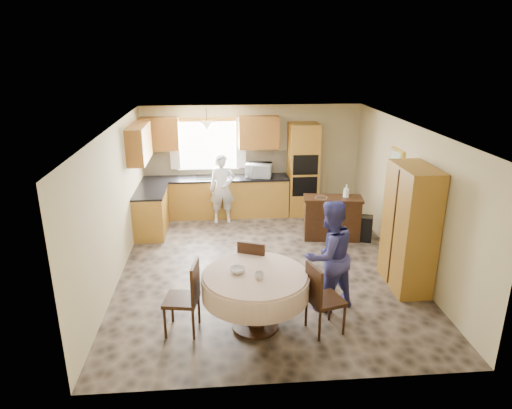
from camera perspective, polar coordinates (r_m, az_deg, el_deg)
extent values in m
cube|color=#6F5D4E|center=(8.24, 1.06, -7.75)|extent=(5.00, 6.00, 0.01)
cube|color=white|center=(7.45, 1.18, 9.66)|extent=(5.00, 6.00, 0.01)
cube|color=tan|center=(10.63, -0.54, 5.66)|extent=(5.00, 0.02, 2.50)
cube|color=tan|center=(5.03, 4.66, -10.41)|extent=(5.00, 0.02, 2.50)
cube|color=tan|center=(7.91, -17.20, 0.01)|extent=(0.02, 6.00, 2.50)
cube|color=tan|center=(8.38, 18.38, 0.94)|extent=(0.02, 6.00, 2.50)
cube|color=white|center=(10.51, -6.03, 7.35)|extent=(1.40, 0.03, 1.10)
cube|color=white|center=(10.50, -10.17, 7.42)|extent=(0.22, 0.02, 1.15)
cube|color=white|center=(10.46, -1.90, 7.67)|extent=(0.22, 0.02, 1.15)
cube|color=gold|center=(10.54, -5.02, 0.88)|extent=(3.30, 0.60, 0.88)
cube|color=black|center=(10.40, -5.09, 3.29)|extent=(3.30, 0.64, 0.04)
cube|color=gold|center=(9.79, -12.94, -0.99)|extent=(0.60, 1.20, 0.88)
cube|color=black|center=(9.65, -13.14, 1.58)|extent=(0.64, 1.20, 0.04)
cube|color=#CCB990|center=(10.61, -5.14, 5.17)|extent=(3.30, 0.02, 0.55)
cube|color=#AB732A|center=(10.39, -11.96, 8.65)|extent=(0.85, 0.33, 0.72)
cube|color=#AB732A|center=(10.35, 0.36, 9.02)|extent=(0.90, 0.33, 0.72)
cube|color=#AB732A|center=(9.42, -14.42, 7.42)|extent=(0.33, 1.20, 0.72)
cube|color=gold|center=(10.53, 5.86, 4.35)|extent=(0.66, 0.62, 2.12)
cube|color=black|center=(10.18, 6.22, 4.94)|extent=(0.56, 0.01, 0.45)
cube|color=black|center=(10.31, 6.12, 2.24)|extent=(0.56, 0.01, 0.45)
cone|color=beige|center=(9.95, -6.18, 9.72)|extent=(0.36, 0.36, 0.18)
cube|color=#3C2210|center=(9.38, 9.47, -1.83)|extent=(1.21, 0.63, 0.83)
cube|color=black|center=(9.46, 13.18, -2.90)|extent=(0.44, 0.37, 0.52)
cube|color=gold|center=(7.62, 18.64, -2.82)|extent=(0.53, 1.05, 2.01)
cylinder|color=#3C2210|center=(6.42, -0.08, -12.20)|extent=(0.22, 0.22, 0.77)
cylinder|color=#3C2210|center=(6.62, -0.08, -14.90)|extent=(0.65, 0.65, 0.04)
cylinder|color=beige|center=(6.21, -0.08, -8.86)|extent=(1.40, 1.40, 0.05)
cylinder|color=beige|center=(6.29, -0.08, -10.07)|extent=(1.46, 1.46, 0.30)
cube|color=#3C2210|center=(6.39, -9.31, -11.67)|extent=(0.51, 0.51, 0.05)
cube|color=#3C2210|center=(6.21, -7.60, -9.51)|extent=(0.11, 0.43, 0.53)
cylinder|color=#3C2210|center=(6.38, -11.08, -14.50)|extent=(0.04, 0.04, 0.46)
cylinder|color=#3C2210|center=(6.35, -7.52, -14.48)|extent=(0.04, 0.04, 0.46)
cylinder|color=#3C2210|center=(6.70, -10.75, -12.69)|extent=(0.04, 0.04, 0.46)
cylinder|color=#3C2210|center=(6.67, -7.39, -12.66)|extent=(0.04, 0.04, 0.46)
cube|color=#3C2210|center=(7.08, -0.10, -8.21)|extent=(0.58, 0.58, 0.05)
cube|color=#3C2210|center=(6.79, -0.62, -6.82)|extent=(0.40, 0.20, 0.52)
cylinder|color=#3C2210|center=(7.02, -1.53, -10.76)|extent=(0.04, 0.04, 0.45)
cylinder|color=#3C2210|center=(7.05, 1.59, -10.64)|extent=(0.04, 0.04, 0.45)
cylinder|color=#3C2210|center=(7.35, -1.71, -9.30)|extent=(0.04, 0.04, 0.45)
cylinder|color=#3C2210|center=(7.38, 1.26, -9.19)|extent=(0.04, 0.04, 0.45)
cube|color=#3C2210|center=(6.39, 8.71, -11.73)|extent=(0.55, 0.55, 0.05)
cube|color=#3C2210|center=(6.16, 7.23, -9.88)|extent=(0.16, 0.41, 0.52)
cylinder|color=#3C2210|center=(6.33, 7.28, -14.64)|extent=(0.04, 0.04, 0.45)
cylinder|color=#3C2210|center=(6.41, 10.69, -14.35)|extent=(0.04, 0.04, 0.45)
cylinder|color=#3C2210|center=(6.63, 6.60, -12.85)|extent=(0.04, 0.04, 0.45)
cylinder|color=#3C2210|center=(6.71, 9.84, -12.60)|extent=(0.04, 0.04, 0.45)
cube|color=gold|center=(8.72, 17.21, 5.25)|extent=(0.05, 0.52, 0.43)
cube|color=silver|center=(8.70, 17.02, 5.25)|extent=(0.01, 0.43, 0.34)
imported|color=silver|center=(10.35, 0.32, 4.31)|extent=(0.65, 0.50, 0.32)
imported|color=silver|center=(10.05, -4.25, 1.99)|extent=(0.59, 0.41, 1.54)
imported|color=navy|center=(6.77, 9.11, -6.33)|extent=(1.01, 0.92, 1.69)
imported|color=#B2B2B2|center=(9.17, 8.14, 0.70)|extent=(0.31, 0.31, 0.06)
imported|color=silver|center=(9.26, 11.20, 1.53)|extent=(0.16, 0.16, 0.31)
imported|color=#B2B2B2|center=(6.06, 0.41, -8.85)|extent=(0.15, 0.15, 0.09)
imported|color=#B2B2B2|center=(6.22, -2.31, -8.20)|extent=(0.26, 0.26, 0.07)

